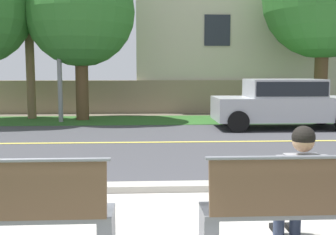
{
  "coord_description": "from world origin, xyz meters",
  "views": [
    {
      "loc": [
        -0.09,
        -3.53,
        1.77
      ],
      "look_at": [
        0.25,
        3.24,
        1.0
      ],
      "focal_mm": 43.38,
      "sensor_mm": 36.0,
      "label": 1
    }
  ],
  "objects_px": {
    "bench_right": "(308,208)",
    "shade_tree_left": "(83,4)",
    "seated_person_grey": "(298,182)",
    "bench_left": "(2,213)",
    "car_silver_near": "(283,101)"
  },
  "relations": [
    {
      "from": "seated_person_grey",
      "to": "car_silver_near",
      "type": "xyz_separation_m",
      "value": [
        2.74,
        8.55,
        0.18
      ]
    },
    {
      "from": "bench_left",
      "to": "car_silver_near",
      "type": "height_order",
      "value": "car_silver_near"
    },
    {
      "from": "bench_left",
      "to": "car_silver_near",
      "type": "bearing_deg",
      "value": 57.36
    },
    {
      "from": "bench_right",
      "to": "shade_tree_left",
      "type": "xyz_separation_m",
      "value": [
        -3.8,
        11.18,
        3.71
      ]
    },
    {
      "from": "car_silver_near",
      "to": "seated_person_grey",
      "type": "bearing_deg",
      "value": -107.74
    },
    {
      "from": "bench_left",
      "to": "car_silver_near",
      "type": "distance_m",
      "value": 10.37
    },
    {
      "from": "bench_right",
      "to": "shade_tree_left",
      "type": "bearing_deg",
      "value": 108.77
    },
    {
      "from": "seated_person_grey",
      "to": "bench_left",
      "type": "bearing_deg",
      "value": -176.53
    },
    {
      "from": "seated_person_grey",
      "to": "shade_tree_left",
      "type": "distance_m",
      "value": 12.14
    },
    {
      "from": "bench_right",
      "to": "shade_tree_left",
      "type": "distance_m",
      "value": 12.37
    },
    {
      "from": "bench_left",
      "to": "shade_tree_left",
      "type": "height_order",
      "value": "shade_tree_left"
    },
    {
      "from": "bench_right",
      "to": "seated_person_grey",
      "type": "distance_m",
      "value": 0.28
    },
    {
      "from": "bench_left",
      "to": "shade_tree_left",
      "type": "bearing_deg",
      "value": 94.63
    },
    {
      "from": "shade_tree_left",
      "to": "bench_left",
      "type": "bearing_deg",
      "value": -85.37
    },
    {
      "from": "seated_person_grey",
      "to": "car_silver_near",
      "type": "relative_size",
      "value": 0.29
    }
  ]
}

